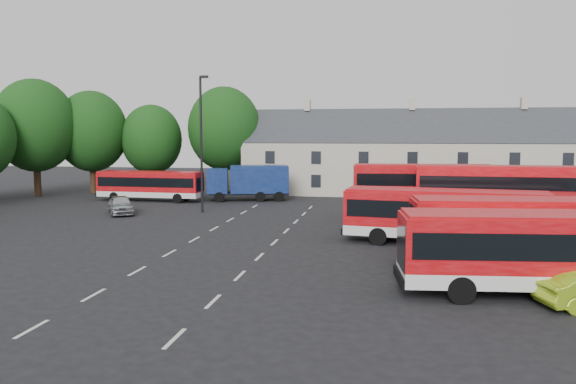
# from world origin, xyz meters

# --- Properties ---
(ground) EXTENTS (140.00, 140.00, 0.00)m
(ground) POSITION_xyz_m (0.00, 0.00, 0.00)
(ground) COLOR black
(ground) RESTS_ON ground
(lane_markings) EXTENTS (5.15, 33.80, 0.01)m
(lane_markings) POSITION_xyz_m (2.50, 2.00, 0.01)
(lane_markings) COLOR beige
(lane_markings) RESTS_ON ground
(treeline) EXTENTS (29.92, 32.59, 12.01)m
(treeline) POSITION_xyz_m (-20.74, 19.36, 6.68)
(treeline) COLOR black
(treeline) RESTS_ON ground
(terrace_houses) EXTENTS (35.70, 7.13, 10.06)m
(terrace_houses) POSITION_xyz_m (14.00, 30.00, 3.86)
(terrace_houses) COLOR beige
(terrace_houses) RESTS_ON ground
(bus_row_a) EXTENTS (12.10, 3.95, 3.36)m
(bus_row_a) POSITION_xyz_m (18.05, -7.03, 2.02)
(bus_row_a) COLOR silver
(bus_row_a) RESTS_ON ground
(bus_row_b) EXTENTS (10.35, 3.80, 2.86)m
(bus_row_b) POSITION_xyz_m (18.77, -4.61, 1.72)
(bus_row_b) COLOR silver
(bus_row_b) RESTS_ON ground
(bus_row_c) EXTENTS (12.06, 3.85, 3.35)m
(bus_row_c) POSITION_xyz_m (18.71, -1.90, 2.01)
(bus_row_c) COLOR silver
(bus_row_c) RESTS_ON ground
(bus_row_d) EXTENTS (11.66, 4.05, 3.23)m
(bus_row_d) POSITION_xyz_m (14.87, 2.89, 1.94)
(bus_row_d) COLOR silver
(bus_row_d) RESTS_ON ground
(bus_row_e) EXTENTS (10.47, 2.64, 2.95)m
(bus_row_e) POSITION_xyz_m (17.62, 5.00, 1.77)
(bus_row_e) COLOR silver
(bus_row_e) RESTS_ON ground
(bus_dd_south) EXTENTS (10.69, 2.72, 4.36)m
(bus_dd_south) POSITION_xyz_m (18.78, 8.27, 2.48)
(bus_dd_south) COLOR silver
(bus_dd_south) RESTS_ON ground
(bus_dd_north) EXTENTS (10.36, 3.17, 4.18)m
(bus_dd_north) POSITION_xyz_m (14.17, 12.13, 2.38)
(bus_dd_north) COLOR silver
(bus_dd_north) RESTS_ON ground
(bus_north) EXTENTS (10.13, 2.65, 2.84)m
(bus_north) POSITION_xyz_m (-10.75, 19.98, 1.71)
(bus_north) COLOR silver
(bus_north) RESTS_ON ground
(box_truck) EXTENTS (8.10, 4.35, 3.38)m
(box_truck) POSITION_xyz_m (-1.53, 22.01, 1.90)
(box_truck) COLOR black
(box_truck) RESTS_ON ground
(silver_car) EXTENTS (3.84, 4.73, 1.51)m
(silver_car) POSITION_xyz_m (-9.51, 11.38, 0.76)
(silver_car) COLOR #B4B6BC
(silver_car) RESTS_ON ground
(lamppost) EXTENTS (0.77, 0.35, 11.08)m
(lamppost) POSITION_xyz_m (-3.35, 13.50, 5.91)
(lamppost) COLOR black
(lamppost) RESTS_ON ground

